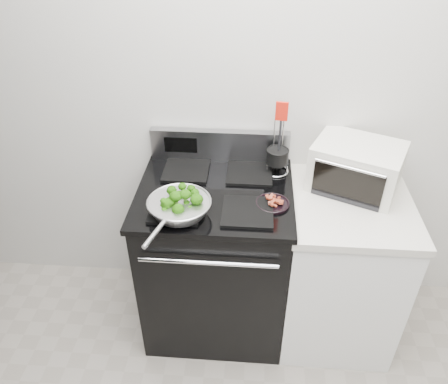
# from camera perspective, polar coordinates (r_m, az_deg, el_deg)

# --- Properties ---
(back_wall) EXTENTS (4.00, 0.02, 2.70)m
(back_wall) POSITION_cam_1_polar(r_m,az_deg,el_deg) (2.30, 7.13, 12.93)
(back_wall) COLOR beige
(back_wall) RESTS_ON ground
(gas_range) EXTENTS (0.79, 0.69, 1.13)m
(gas_range) POSITION_cam_1_polar(r_m,az_deg,el_deg) (2.50, -1.06, -8.48)
(gas_range) COLOR black
(gas_range) RESTS_ON floor
(counter) EXTENTS (0.62, 0.68, 0.92)m
(counter) POSITION_cam_1_polar(r_m,az_deg,el_deg) (2.56, 14.62, -9.50)
(counter) COLOR white
(counter) RESTS_ON floor
(skillet) EXTENTS (0.30, 0.47, 0.06)m
(skillet) POSITION_cam_1_polar(r_m,az_deg,el_deg) (2.03, -5.88, -1.85)
(skillet) COLOR silver
(skillet) RESTS_ON gas_range
(broccoli_pile) EXTENTS (0.24, 0.24, 0.08)m
(broccoli_pile) POSITION_cam_1_polar(r_m,az_deg,el_deg) (2.02, -5.88, -1.40)
(broccoli_pile) COLOR black
(broccoli_pile) RESTS_ON skillet
(bacon_plate) EXTENTS (0.16, 0.16, 0.04)m
(bacon_plate) POSITION_cam_1_polar(r_m,az_deg,el_deg) (2.11, 6.36, -1.28)
(bacon_plate) COLOR black
(bacon_plate) RESTS_ON gas_range
(utensil_holder) EXTENTS (0.13, 0.13, 0.41)m
(utensil_holder) POSITION_cam_1_polar(r_m,az_deg,el_deg) (2.33, 6.94, 4.13)
(utensil_holder) COLOR silver
(utensil_holder) RESTS_ON gas_range
(toaster_oven) EXTENTS (0.52, 0.47, 0.24)m
(toaster_oven) POSITION_cam_1_polar(r_m,az_deg,el_deg) (2.32, 16.90, 3.20)
(toaster_oven) COLOR beige
(toaster_oven) RESTS_ON counter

